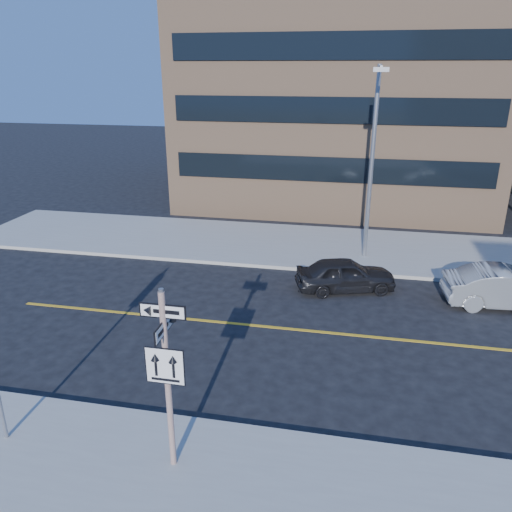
% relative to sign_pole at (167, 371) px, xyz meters
% --- Properties ---
extents(ground, '(120.00, 120.00, 0.00)m').
position_rel_sign_pole_xyz_m(ground, '(0.00, 2.51, -2.44)').
color(ground, black).
rests_on(ground, ground).
extents(sign_pole, '(0.92, 0.92, 4.06)m').
position_rel_sign_pole_xyz_m(sign_pole, '(0.00, 0.00, 0.00)').
color(sign_pole, beige).
rests_on(sign_pole, near_sidewalk).
extents(parked_car_a, '(2.53, 4.02, 1.28)m').
position_rel_sign_pole_xyz_m(parked_car_a, '(3.26, 9.97, -1.80)').
color(parked_car_a, black).
rests_on(parked_car_a, ground).
extents(parked_car_b, '(1.84, 4.41, 1.42)m').
position_rel_sign_pole_xyz_m(parked_car_b, '(8.93, 9.70, -1.73)').
color(parked_car_b, gray).
rests_on(parked_car_b, ground).
extents(streetlight_a, '(0.55, 2.25, 8.00)m').
position_rel_sign_pole_xyz_m(streetlight_a, '(4.00, 13.27, 2.32)').
color(streetlight_a, gray).
rests_on(streetlight_a, far_sidewalk).
extents(building_brick, '(18.00, 18.00, 18.00)m').
position_rel_sign_pole_xyz_m(building_brick, '(2.00, 27.51, 6.56)').
color(building_brick, '#A37C5A').
rests_on(building_brick, ground).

